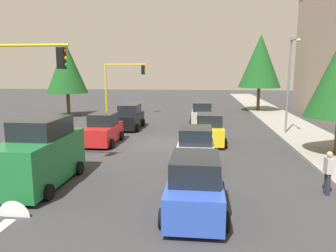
# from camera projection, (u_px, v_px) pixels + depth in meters

# --- Properties ---
(ground_plane) EXTENTS (120.00, 120.00, 0.00)m
(ground_plane) POSITION_uv_depth(u_px,v_px,m) (155.00, 144.00, 20.84)
(ground_plane) COLOR #353538
(sidewalk_kerb) EXTENTS (80.00, 4.00, 0.15)m
(sidewalk_kerb) POSITION_uv_depth(u_px,v_px,m) (299.00, 131.00, 24.61)
(sidewalk_kerb) COLOR gray
(sidewalk_kerb) RESTS_ON ground
(lane_arrow_near) EXTENTS (2.40, 1.10, 1.10)m
(lane_arrow_near) POSITION_uv_depth(u_px,v_px,m) (5.00, 224.00, 9.87)
(lane_arrow_near) COLOR silver
(lane_arrow_near) RESTS_ON ground
(traffic_signal_near_right) EXTENTS (0.36, 4.59, 5.98)m
(traffic_signal_near_right) POSITION_uv_depth(u_px,v_px,m) (14.00, 81.00, 14.85)
(traffic_signal_near_right) COLOR yellow
(traffic_signal_near_right) RESTS_ON ground
(traffic_signal_far_right) EXTENTS (0.36, 4.59, 5.51)m
(traffic_signal_far_right) POSITION_uv_depth(u_px,v_px,m) (122.00, 78.00, 34.49)
(traffic_signal_far_right) COLOR yellow
(traffic_signal_far_right) RESTS_ON ground
(street_lamp_curbside) EXTENTS (2.15, 0.28, 7.00)m
(street_lamp_curbside) POSITION_uv_depth(u_px,v_px,m) (290.00, 76.00, 22.66)
(street_lamp_curbside) COLOR slate
(street_lamp_curbside) RESTS_ON ground
(tree_opposite_side) EXTENTS (4.17, 4.17, 7.62)m
(tree_opposite_side) POSITION_uv_depth(u_px,v_px,m) (66.00, 68.00, 32.91)
(tree_opposite_side) COLOR brown
(tree_opposite_side) RESTS_ON ground
(tree_roadside_far) EXTENTS (4.79, 4.79, 8.79)m
(tree_roadside_far) POSITION_uv_depth(u_px,v_px,m) (260.00, 61.00, 36.48)
(tree_roadside_far) COLOR brown
(tree_roadside_far) RESTS_ON ground
(delivery_van_green) EXTENTS (4.80, 2.22, 2.77)m
(delivery_van_green) POSITION_uv_depth(u_px,v_px,m) (41.00, 155.00, 13.11)
(delivery_van_green) COLOR #1E7238
(delivery_van_green) RESTS_ON ground
(car_white) EXTENTS (3.79, 2.06, 1.98)m
(car_white) POSITION_uv_depth(u_px,v_px,m) (196.00, 148.00, 15.83)
(car_white) COLOR white
(car_white) RESTS_ON ground
(car_black) EXTENTS (4.14, 2.06, 1.98)m
(car_black) POSITION_uv_depth(u_px,v_px,m) (129.00, 118.00, 26.17)
(car_black) COLOR black
(car_black) RESTS_ON ground
(car_yellow) EXTENTS (3.78, 2.10, 1.98)m
(car_yellow) POSITION_uv_depth(u_px,v_px,m) (209.00, 130.00, 20.72)
(car_yellow) COLOR yellow
(car_yellow) RESTS_ON ground
(car_red) EXTENTS (3.88, 2.04, 1.98)m
(car_red) POSITION_uv_depth(u_px,v_px,m) (103.00, 130.00, 20.71)
(car_red) COLOR red
(car_red) RESTS_ON ground
(car_silver) EXTENTS (3.82, 2.10, 1.98)m
(car_silver) POSITION_uv_depth(u_px,v_px,m) (202.00, 114.00, 28.14)
(car_silver) COLOR #B2B5BA
(car_silver) RESTS_ON ground
(car_blue) EXTENTS (4.20, 2.08, 1.98)m
(car_blue) POSITION_uv_depth(u_px,v_px,m) (195.00, 186.00, 10.64)
(car_blue) COLOR blue
(car_blue) RESTS_ON ground
(pedestrian_crossing) EXTENTS (0.40, 0.24, 1.70)m
(pedestrian_crossing) POSITION_uv_depth(u_px,v_px,m) (328.00, 172.00, 12.12)
(pedestrian_crossing) COLOR #262638
(pedestrian_crossing) RESTS_ON ground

